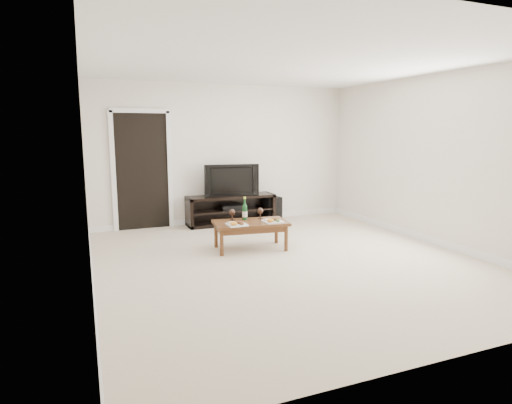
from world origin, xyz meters
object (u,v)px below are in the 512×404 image
object	(u,v)px
television	(231,180)
subwoofer	(272,208)
coffee_table	(251,235)
media_console	(231,210)

from	to	relation	value
television	subwoofer	bearing A→B (deg)	10.44
television	subwoofer	distance (m)	1.06
television	coffee_table	size ratio (longest dim) A/B	0.95
media_console	coffee_table	xyz separation A→B (m)	(-0.29, -1.76, -0.07)
media_console	television	distance (m)	0.57
media_console	subwoofer	xyz separation A→B (m)	(0.86, 0.05, -0.04)
media_console	television	world-z (taller)	television
subwoofer	coffee_table	world-z (taller)	subwoofer
coffee_table	television	bearing A→B (deg)	80.60
television	coffee_table	world-z (taller)	television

